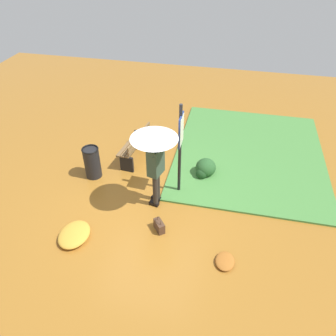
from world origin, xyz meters
TOP-DOWN VIEW (x-y plane):
  - ground_plane at (0.00, 0.00)m, footprint 18.00×18.00m
  - grass_verge at (-2.58, 2.21)m, footprint 4.80×4.00m
  - person_with_umbrella at (-0.05, 0.16)m, footprint 0.96×0.96m
  - info_sign_post at (-0.63, 0.59)m, footprint 0.44×0.07m
  - handbag at (0.68, 0.41)m, footprint 0.32×0.30m
  - park_bench at (-1.77, -0.85)m, footprint 1.40×0.54m
  - trash_bin at (-0.75, -1.65)m, footprint 0.42×0.42m
  - shrub_cluster at (-1.37, 1.11)m, footprint 0.56×0.51m
  - leaf_pile_near_person at (1.25, -1.25)m, footprint 0.78×0.62m
  - leaf_pile_by_bench at (1.23, 1.83)m, footprint 0.46×0.37m

SIDE VIEW (x-z plane):
  - ground_plane at x=0.00m, z-range 0.00..0.00m
  - grass_verge at x=-2.58m, z-range 0.00..0.05m
  - leaf_pile_by_bench at x=1.23m, z-range 0.00..0.10m
  - leaf_pile_near_person at x=1.25m, z-range 0.00..0.17m
  - handbag at x=0.68m, z-range -0.06..0.31m
  - shrub_cluster at x=-1.37m, z-range -0.01..0.44m
  - park_bench at x=-1.77m, z-range 0.03..0.78m
  - trash_bin at x=-0.75m, z-range 0.00..0.84m
  - info_sign_post at x=-0.63m, z-range 0.29..2.59m
  - person_with_umbrella at x=-0.05m, z-range 0.53..2.57m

